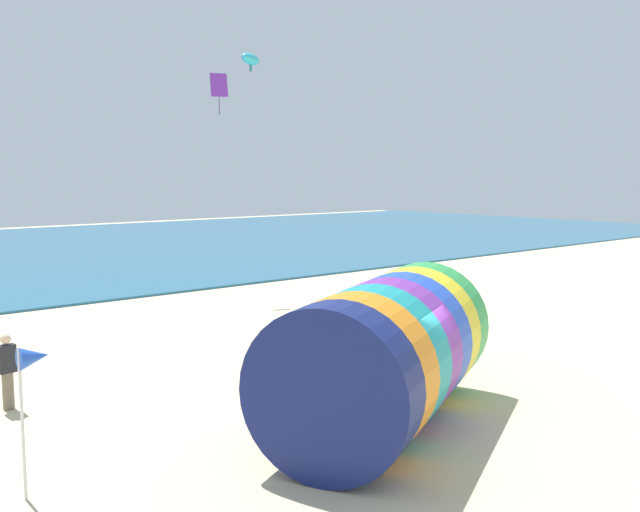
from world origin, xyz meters
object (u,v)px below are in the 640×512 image
bystander_mid_beach (7,371)px  kite_handler (425,330)px  kite_cyan_parafoil (251,59)px  giant_inflatable_tube (385,353)px  beach_flag (33,363)px  kite_purple_diamond (219,86)px

bystander_mid_beach → kite_handler: bearing=-17.6°
kite_cyan_parafoil → bystander_mid_beach: kite_cyan_parafoil is taller
giant_inflatable_tube → bystander_mid_beach: (-5.51, 5.91, -0.64)m
kite_handler → bystander_mid_beach: (-9.88, 3.13, -0.02)m
kite_handler → beach_flag: beach_flag is taller
giant_inflatable_tube → bystander_mid_beach: 8.10m
bystander_mid_beach → kite_purple_diamond: bearing=39.7°
giant_inflatable_tube → kite_purple_diamond: kite_purple_diamond is taller
giant_inflatable_tube → beach_flag: giant_inflatable_tube is taller
kite_cyan_parafoil → beach_flag: (-14.30, -14.67, -7.76)m
bystander_mid_beach → beach_flag: (-0.94, -4.65, 1.30)m
kite_handler → kite_purple_diamond: 14.88m
kite_purple_diamond → beach_flag: 19.86m
kite_cyan_parafoil → beach_flag: bearing=-134.3°
giant_inflatable_tube → kite_handler: 5.21m
kite_purple_diamond → kite_cyan_parafoil: bearing=15.2°
kite_purple_diamond → kite_cyan_parafoil: 2.40m
kite_cyan_parafoil → bystander_mid_beach: bearing=-143.1°
bystander_mid_beach → beach_flag: size_ratio=0.68×
giant_inflatable_tube → bystander_mid_beach: size_ratio=4.28×
kite_purple_diamond → kite_cyan_parafoil: (1.94, 0.52, 1.31)m
giant_inflatable_tube → kite_cyan_parafoil: kite_cyan_parafoil is taller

